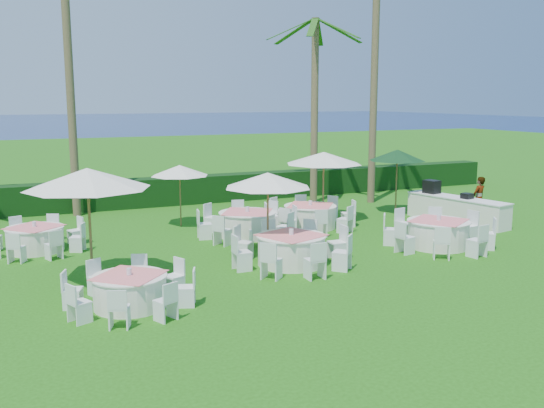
% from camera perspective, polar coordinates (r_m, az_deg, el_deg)
% --- Properties ---
extents(ground, '(120.00, 120.00, 0.00)m').
position_cam_1_polar(ground, '(15.83, 1.01, -6.98)').
color(ground, '#1F580F').
rests_on(ground, ground).
extents(hedge, '(34.00, 1.00, 1.20)m').
position_cam_1_polar(hedge, '(26.81, -9.90, 1.20)').
color(hedge, black).
rests_on(hedge, ground).
extents(ocean, '(260.00, 260.00, 0.00)m').
position_cam_1_polar(ocean, '(115.99, -21.00, 7.02)').
color(ocean, '#07134B').
rests_on(ocean, ground).
extents(banquet_table_a, '(2.85, 2.85, 0.89)m').
position_cam_1_polar(banquet_table_a, '(13.99, -13.24, -7.90)').
color(banquet_table_a, white).
rests_on(banquet_table_a, ground).
extents(banquet_table_b, '(3.40, 3.40, 1.02)m').
position_cam_1_polar(banquet_table_b, '(16.98, 1.82, -4.25)').
color(banquet_table_b, white).
rests_on(banquet_table_b, ground).
extents(banquet_table_c, '(3.40, 3.40, 1.02)m').
position_cam_1_polar(banquet_table_c, '(19.66, 15.36, -2.63)').
color(banquet_table_c, white).
rests_on(banquet_table_c, ground).
extents(banquet_table_d, '(2.96, 2.96, 0.92)m').
position_cam_1_polar(banquet_table_d, '(19.81, -21.40, -3.02)').
color(banquet_table_d, white).
rests_on(banquet_table_d, ground).
extents(banquet_table_e, '(3.39, 3.39, 1.01)m').
position_cam_1_polar(banquet_table_e, '(20.41, -2.33, -1.83)').
color(banquet_table_e, white).
rests_on(banquet_table_e, ground).
extents(banquet_table_f, '(3.28, 3.28, 0.99)m').
position_cam_1_polar(banquet_table_f, '(21.79, 3.61, -1.12)').
color(banquet_table_f, white).
rests_on(banquet_table_f, ground).
extents(umbrella_a, '(3.08, 3.08, 2.94)m').
position_cam_1_polar(umbrella_a, '(15.41, -16.98, 2.31)').
color(umbrella_a, brown).
rests_on(umbrella_a, ground).
extents(umbrella_b, '(2.54, 2.54, 2.51)m').
position_cam_1_polar(umbrella_b, '(17.33, -0.40, 2.25)').
color(umbrella_b, brown).
rests_on(umbrella_b, ground).
extents(umbrella_c, '(2.09, 2.09, 2.24)m').
position_cam_1_polar(umbrella_c, '(22.01, -8.69, 3.13)').
color(umbrella_c, brown).
rests_on(umbrella_c, ground).
extents(umbrella_d, '(2.89, 2.89, 2.62)m').
position_cam_1_polar(umbrella_d, '(22.77, 4.90, 4.33)').
color(umbrella_d, brown).
rests_on(umbrella_d, ground).
extents(umbrella_green, '(2.25, 2.25, 2.59)m').
position_cam_1_polar(umbrella_green, '(24.67, 11.72, 4.51)').
color(umbrella_green, brown).
rests_on(umbrella_green, ground).
extents(buffet_table, '(1.73, 4.21, 1.46)m').
position_cam_1_polar(buffet_table, '(23.74, 16.93, -0.43)').
color(buffet_table, white).
rests_on(buffet_table, ground).
extents(staff_person, '(0.69, 0.54, 1.67)m').
position_cam_1_polar(staff_person, '(24.38, 18.89, 0.50)').
color(staff_person, gray).
rests_on(staff_person, ground).
extents(palm_b, '(4.40, 4.11, 10.29)m').
position_cam_1_polar(palm_b, '(24.91, -18.55, 11.77)').
color(palm_b, brown).
rests_on(palm_b, ground).
extents(palm_d, '(4.41, 4.07, 7.99)m').
position_cam_1_polar(palm_d, '(26.75, 4.03, 9.56)').
color(palm_d, brown).
rests_on(palm_d, ground).
extents(palm_e, '(4.14, 4.40, 10.73)m').
position_cam_1_polar(palm_e, '(27.16, 9.62, 12.40)').
color(palm_e, brown).
rests_on(palm_e, ground).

